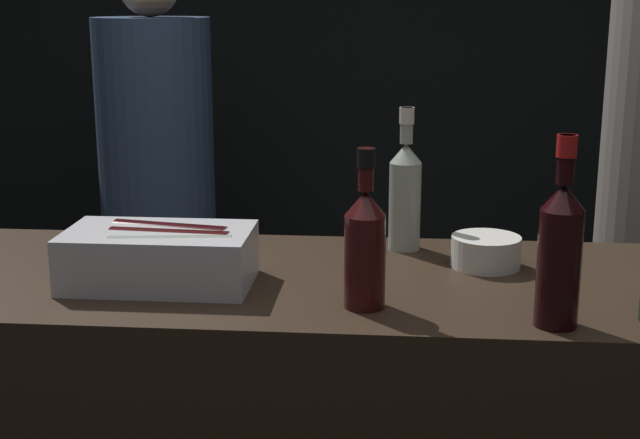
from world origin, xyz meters
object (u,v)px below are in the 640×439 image
(white_wine_bottle, at_px, (405,191))
(red_wine_bottle_black_foil, at_px, (365,244))
(bowl_white, at_px, (486,251))
(red_wine_bottle_tall, at_px, (560,249))
(ice_bin_with_bottles, at_px, (162,254))
(person_blond_tee, at_px, (157,175))

(white_wine_bottle, bearing_deg, red_wine_bottle_black_foil, -100.47)
(bowl_white, bearing_deg, white_wine_bottle, 143.93)
(red_wine_bottle_black_foil, xyz_separation_m, white_wine_bottle, (0.08, 0.43, 0.01))
(red_wine_bottle_black_foil, xyz_separation_m, red_wine_bottle_tall, (0.36, -0.07, 0.02))
(red_wine_bottle_tall, bearing_deg, ice_bin_with_bottles, 167.30)
(bowl_white, bearing_deg, red_wine_bottle_black_foil, -131.74)
(ice_bin_with_bottles, distance_m, white_wine_bottle, 0.61)
(ice_bin_with_bottles, xyz_separation_m, red_wine_bottle_black_foil, (0.43, -0.11, 0.06))
(ice_bin_with_bottles, xyz_separation_m, red_wine_bottle_tall, (0.79, -0.18, 0.08))
(ice_bin_with_bottles, bearing_deg, red_wine_bottle_tall, -12.70)
(bowl_white, distance_m, white_wine_bottle, 0.25)
(bowl_white, xyz_separation_m, red_wine_bottle_black_foil, (-0.26, -0.29, 0.09))
(person_blond_tee, bearing_deg, bowl_white, 122.52)
(ice_bin_with_bottles, relative_size, red_wine_bottle_black_foil, 1.24)
(ice_bin_with_bottles, distance_m, red_wine_bottle_black_foil, 0.45)
(red_wine_bottle_tall, bearing_deg, person_blond_tee, 127.16)
(bowl_white, height_order, white_wine_bottle, white_wine_bottle)
(ice_bin_with_bottles, height_order, white_wine_bottle, white_wine_bottle)
(red_wine_bottle_black_foil, relative_size, white_wine_bottle, 0.92)
(person_blond_tee, bearing_deg, red_wine_bottle_black_foil, 109.12)
(ice_bin_with_bottles, distance_m, bowl_white, 0.72)
(red_wine_bottle_black_foil, height_order, person_blond_tee, person_blond_tee)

